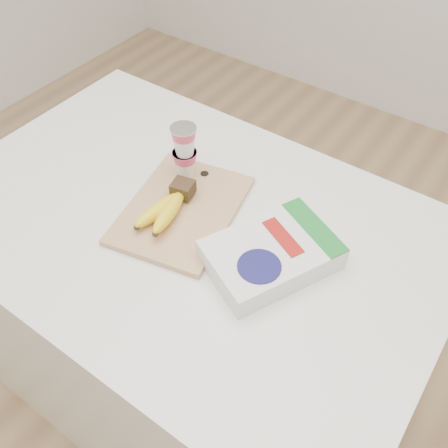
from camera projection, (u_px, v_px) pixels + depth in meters
name	position (u px, v px, depth m)	size (l,w,h in m)	color
room	(169.00, 12.00, 0.78)	(4.00, 4.00, 4.00)	tan
table	(194.00, 323.00, 1.45)	(1.17, 0.78, 0.88)	white
cutting_board	(182.00, 210.00, 1.14)	(0.24, 0.32, 0.02)	tan
bananas	(168.00, 207.00, 1.11)	(0.08, 0.18, 0.05)	#382816
yogurt_stack	(185.00, 151.00, 1.15)	(0.06, 0.06, 0.14)	white
cereal_box	(271.00, 254.00, 1.02)	(0.27, 0.31, 0.06)	white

